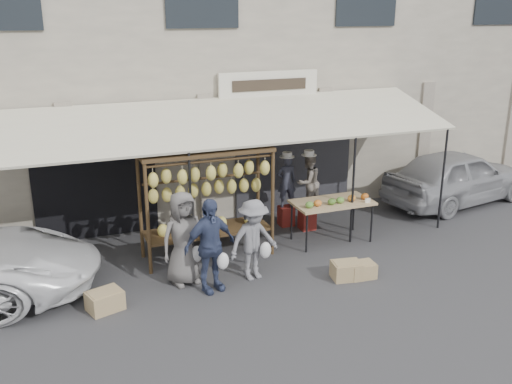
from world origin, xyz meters
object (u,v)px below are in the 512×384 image
(customer_left, at_px, (183,238))
(customer_mid, at_px, (210,246))
(vendor_left, at_px, (287,181))
(sedan, at_px, (457,176))
(crate_far, at_px, (105,301))
(produce_table, at_px, (333,203))
(customer_right, at_px, (253,240))
(crate_near_b, at_px, (362,270))
(vendor_right, at_px, (308,182))
(banana_rack, at_px, (207,183))
(crate_near_a, at_px, (346,270))

(customer_left, distance_m, customer_mid, 0.58)
(customer_left, bearing_deg, customer_mid, -63.71)
(customer_left, height_order, customer_mid, customer_left)
(vendor_left, xyz_separation_m, customer_left, (-2.92, -1.99, -0.19))
(vendor_left, relative_size, sedan, 0.29)
(customer_mid, xyz_separation_m, crate_far, (-1.85, -0.04, -0.69))
(produce_table, xyz_separation_m, vendor_left, (-0.53, 1.24, 0.19))
(produce_table, distance_m, customer_right, 2.45)
(crate_near_b, bearing_deg, vendor_right, 87.24)
(customer_mid, distance_m, customer_right, 0.90)
(banana_rack, distance_m, sedan, 7.04)
(banana_rack, height_order, crate_far, banana_rack)
(banana_rack, bearing_deg, customer_left, -127.96)
(sedan, bearing_deg, customer_right, 98.60)
(crate_near_a, xyz_separation_m, sedan, (4.81, 2.81, 0.55))
(crate_near_a, bearing_deg, banana_rack, 138.45)
(crate_far, bearing_deg, customer_left, 18.32)
(customer_right, relative_size, crate_near_a, 2.88)
(customer_left, xyz_separation_m, customer_mid, (0.35, -0.46, -0.01))
(crate_near_b, relative_size, sedan, 0.12)
(customer_right, relative_size, crate_far, 2.77)
(customer_left, height_order, crate_far, customer_left)
(crate_near_b, distance_m, sedan, 5.38)
(vendor_left, distance_m, crate_near_a, 3.06)
(vendor_right, xyz_separation_m, crate_near_a, (-0.42, -2.52, -0.96))
(banana_rack, relative_size, customer_left, 1.49)
(produce_table, height_order, customer_right, customer_right)
(customer_mid, bearing_deg, crate_far, 165.28)
(vendor_right, bearing_deg, crate_far, 4.89)
(produce_table, xyz_separation_m, sedan, (4.22, 1.13, -0.16))
(vendor_left, relative_size, vendor_right, 0.93)
(vendor_left, height_order, customer_left, customer_left)
(banana_rack, bearing_deg, crate_far, -147.22)
(sedan, bearing_deg, crate_far, 94.47)
(produce_table, distance_m, vendor_right, 0.89)
(customer_mid, distance_m, crate_near_b, 2.93)
(customer_left, bearing_deg, sedan, 2.39)
(crate_near_a, xyz_separation_m, crate_near_b, (0.29, -0.06, -0.02))
(customer_mid, relative_size, crate_near_b, 3.58)
(vendor_right, distance_m, sedan, 4.42)
(customer_left, bearing_deg, vendor_right, 14.62)
(customer_right, bearing_deg, vendor_left, 42.42)
(vendor_right, distance_m, crate_far, 5.29)
(banana_rack, relative_size, vendor_left, 2.13)
(vendor_right, bearing_deg, crate_near_b, 68.43)
(customer_right, bearing_deg, vendor_right, 31.73)
(banana_rack, relative_size, customer_mid, 1.51)
(vendor_right, xyz_separation_m, customer_left, (-3.26, -1.59, -0.24))
(produce_table, distance_m, crate_near_a, 1.92)
(customer_mid, bearing_deg, vendor_left, 27.75)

